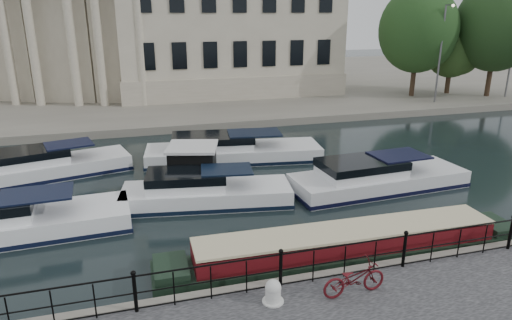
{
  "coord_description": "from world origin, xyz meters",
  "views": [
    {
      "loc": [
        -3.8,
        -12.89,
        8.07
      ],
      "look_at": [
        0.5,
        2.0,
        3.0
      ],
      "focal_mm": 32.0,
      "sensor_mm": 36.0,
      "label": 1
    }
  ],
  "objects": [
    {
      "name": "civic_building",
      "position": [
        -1.0,
        34.71,
        7.04
      ],
      "size": [
        53.55,
        31.84,
        16.85
      ],
      "color": "#ADA38C",
      "rests_on": "far_bank"
    },
    {
      "name": "lamp_posts",
      "position": [
        26.0,
        20.7,
        4.8
      ],
      "size": [
        8.24,
        1.55,
        8.07
      ],
      "color": "#59595B",
      "rests_on": "far_bank"
    },
    {
      "name": "narrowboat",
      "position": [
        2.93,
        -0.63,
        0.37
      ],
      "size": [
        12.94,
        2.03,
        1.48
      ],
      "rotation": [
        0.0,
        0.0,
        -0.02
      ],
      "color": "black",
      "rests_on": "ground_plane"
    },
    {
      "name": "far_bank",
      "position": [
        0.0,
        39.0,
        0.28
      ],
      "size": [
        120.0,
        42.0,
        0.55
      ],
      "primitive_type": "cube",
      "color": "#6B665B",
      "rests_on": "ground_plane"
    },
    {
      "name": "trees",
      "position": [
        25.79,
        22.78,
        6.18
      ],
      "size": [
        13.82,
        9.24,
        10.41
      ],
      "color": "black",
      "rests_on": "far_bank"
    },
    {
      "name": "railing",
      "position": [
        0.0,
        -2.25,
        1.2
      ],
      "size": [
        24.14,
        0.14,
        1.22
      ],
      "color": "black",
      "rests_on": "near_quay"
    },
    {
      "name": "mooring_bollard",
      "position": [
        -0.42,
        -2.86,
        0.86
      ],
      "size": [
        0.59,
        0.59,
        0.67
      ],
      "color": "silver",
      "rests_on": "near_quay"
    },
    {
      "name": "bicycle",
      "position": [
        1.84,
        -3.13,
        1.05
      ],
      "size": [
        1.92,
        0.76,
        0.99
      ],
      "primitive_type": "imported",
      "rotation": [
        0.0,
        0.0,
        1.62
      ],
      "color": "#4A0D12",
      "rests_on": "near_quay"
    },
    {
      "name": "ground_plane",
      "position": [
        0.0,
        0.0,
        0.0
      ],
      "size": [
        160.0,
        160.0,
        0.0
      ],
      "primitive_type": "plane",
      "color": "black",
      "rests_on": "ground"
    },
    {
      "name": "harbour_hut",
      "position": [
        -1.01,
        7.5,
        0.95
      ],
      "size": [
        3.66,
        3.3,
        2.19
      ],
      "rotation": [
        0.0,
        0.0,
        -0.27
      ],
      "color": "#6B665B",
      "rests_on": "ground_plane"
    },
    {
      "name": "cabin_cruisers",
      "position": [
        -1.34,
        7.62,
        0.37
      ],
      "size": [
        24.61,
        10.44,
        1.99
      ],
      "color": "white",
      "rests_on": "ground_plane"
    }
  ]
}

